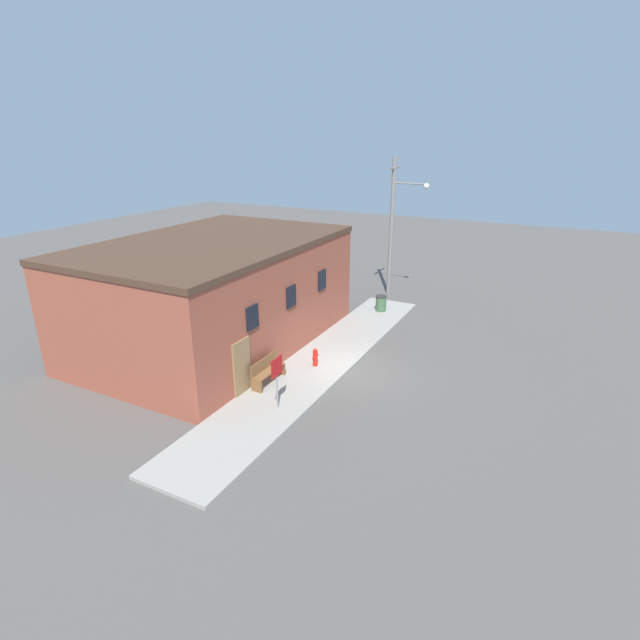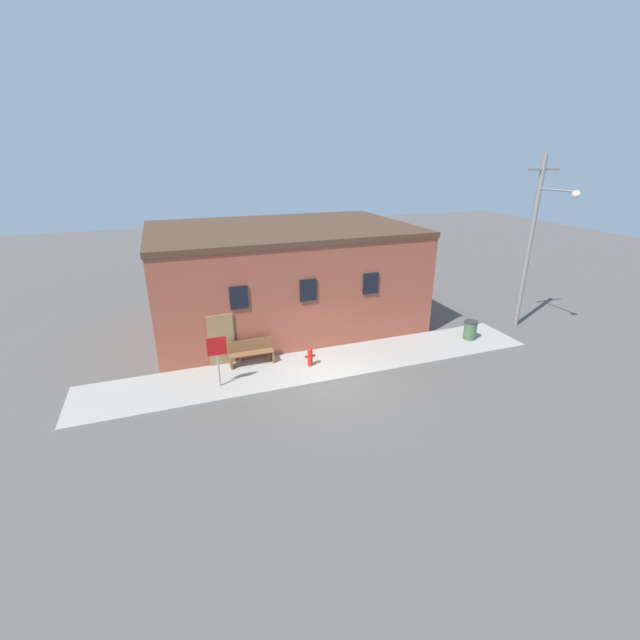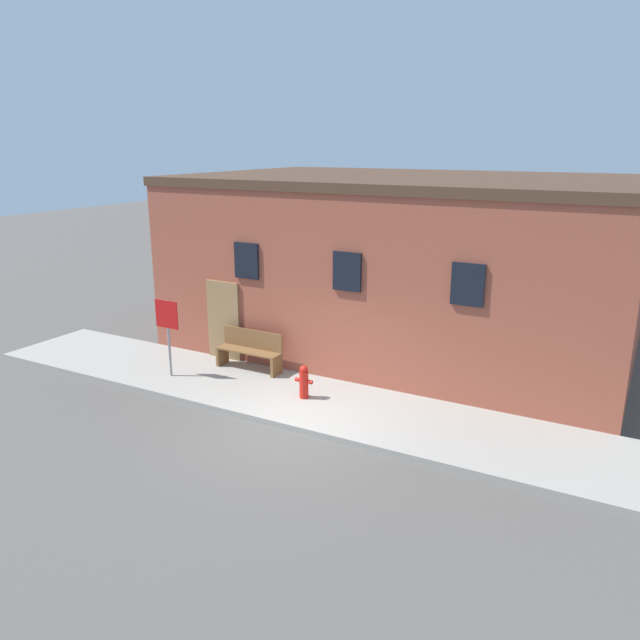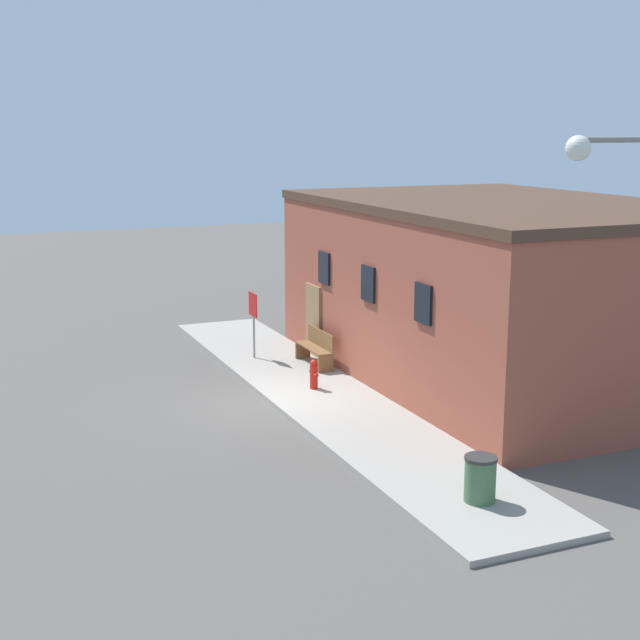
# 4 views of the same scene
# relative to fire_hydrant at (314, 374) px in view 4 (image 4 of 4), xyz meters

# --- Properties ---
(ground_plane) EXTENTS (80.00, 80.00, 0.00)m
(ground_plane) POSITION_rel_fire_hydrant_xyz_m (0.43, -1.36, -0.51)
(ground_plane) COLOR #56514C
(sidewalk) EXTENTS (18.17, 2.72, 0.12)m
(sidewalk) POSITION_rel_fire_hydrant_xyz_m (0.43, -0.00, -0.44)
(sidewalk) COLOR #9E998E
(sidewalk) RESTS_ON ground
(brick_building) EXTENTS (12.08, 7.99, 4.78)m
(brick_building) POSITION_rel_fire_hydrant_xyz_m (0.38, 5.29, 1.89)
(brick_building) COLOR #9E4C38
(brick_building) RESTS_ON ground
(fire_hydrant) EXTENTS (0.43, 0.20, 0.77)m
(fire_hydrant) POSITION_rel_fire_hydrant_xyz_m (0.00, 0.00, 0.00)
(fire_hydrant) COLOR red
(fire_hydrant) RESTS_ON sidewalk
(stop_sign) EXTENTS (0.68, 0.06, 1.91)m
(stop_sign) POSITION_rel_fire_hydrant_xyz_m (-3.56, -0.40, 0.95)
(stop_sign) COLOR gray
(stop_sign) RESTS_ON sidewalk
(bench) EXTENTS (1.74, 0.44, 1.00)m
(bench) POSITION_rel_fire_hydrant_xyz_m (-2.13, 0.96, 0.11)
(bench) COLOR brown
(bench) RESTS_ON sidewalk
(trash_bin) EXTENTS (0.59, 0.59, 0.84)m
(trash_bin) POSITION_rel_fire_hydrant_xyz_m (7.62, 0.03, 0.04)
(trash_bin) COLOR #426642
(trash_bin) RESTS_ON sidewalk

